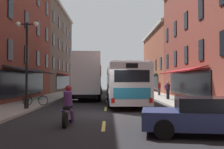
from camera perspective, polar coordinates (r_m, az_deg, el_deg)
ground_plane at (r=14.55m, az=-1.53°, el=-8.81°), size 34.80×80.00×0.10m
lane_centre_dashes at (r=14.30m, az=-1.54°, el=-8.72°), size 0.14×73.90×0.01m
sidewalk_right at (r=15.61m, az=20.89°, el=-7.77°), size 3.00×80.00×0.14m
transit_bus at (r=21.17m, az=2.60°, el=-1.90°), size 2.82×11.62×3.07m
box_truck at (r=25.12m, az=-5.19°, el=-0.59°), size 2.63×7.73×4.25m
sedan_near at (r=9.65m, az=19.93°, el=-8.33°), size 4.57×2.47×1.29m
sedan_mid at (r=36.44m, az=-3.69°, el=-3.05°), size 2.05×4.40×1.35m
motorcycle_rider at (r=11.31m, az=-9.34°, el=-7.11°), size 0.62×2.07×1.66m
bicycle_near at (r=19.10m, az=-16.09°, el=-5.28°), size 1.71×0.48×0.91m
pedestrian_near at (r=24.76m, az=11.86°, el=-3.24°), size 0.51×0.48×1.60m
pedestrian_far at (r=30.93m, az=10.06°, el=-2.88°), size 0.36×0.36×1.61m
street_lamp_twin at (r=17.21m, az=-17.80°, el=2.94°), size 1.42×0.32×5.35m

